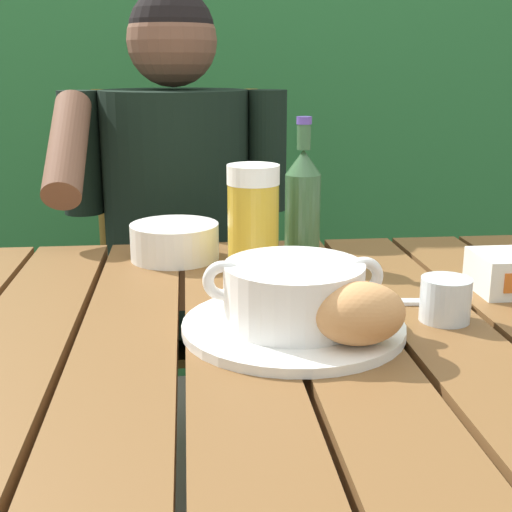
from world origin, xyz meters
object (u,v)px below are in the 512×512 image
beer_bottle (303,204)px  diner_bowl (175,241)px  person_eating (176,230)px  soup_bowl (294,292)px  chair_near_diner (181,304)px  table_knife (393,301)px  serving_plate (293,326)px  bread_roll (359,313)px  beer_glass (253,219)px  water_glass_small (445,299)px

beer_bottle → diner_bowl: 0.23m
person_eating → soup_bowl: person_eating is taller
chair_near_diner → table_knife: 0.91m
person_eating → diner_bowl: (0.00, -0.34, 0.06)m
serving_plate → beer_bottle: beer_bottle is taller
diner_bowl → table_knife: bearing=-41.3°
table_knife → person_eating: bearing=116.6°
chair_near_diner → person_eating: (-0.00, -0.21, 0.25)m
soup_bowl → diner_bowl: (-0.15, 0.35, -0.02)m
chair_near_diner → bread_roll: bearing=-77.7°
soup_bowl → beer_glass: size_ratio=1.30×
chair_near_diner → person_eating: person_eating is taller
soup_bowl → water_glass_small: size_ratio=3.42×
soup_bowl → water_glass_small: (0.20, 0.02, -0.02)m
person_eating → beer_bottle: person_eating is taller
bread_roll → beer_glass: size_ratio=0.66×
table_knife → chair_near_diner: bearing=110.3°
serving_plate → soup_bowl: bearing=0.0°
beer_bottle → diner_bowl: beer_bottle is taller
bread_roll → water_glass_small: 0.17m
chair_near_diner → beer_bottle: chair_near_diner is taller
chair_near_diner → serving_plate: chair_near_diner is taller
serving_plate → beer_bottle: 0.33m
chair_near_diner → person_eating: size_ratio=0.82×
beer_bottle → table_knife: 0.26m
person_eating → table_knife: size_ratio=7.21×
person_eating → water_glass_small: (0.35, -0.68, 0.06)m
person_eating → serving_plate: (0.15, -0.69, 0.04)m
serving_plate → beer_glass: bearing=95.5°
beer_glass → chair_near_diner: bearing=101.0°
chair_near_diner → bread_roll: size_ratio=8.95×
water_glass_small → soup_bowl: bearing=-175.0°
chair_near_diner → person_eating: bearing=-90.8°
beer_glass → table_knife: bearing=-44.2°
beer_bottle → table_knife: size_ratio=1.40×
table_knife → beer_glass: bearing=135.8°
serving_plate → beer_glass: size_ratio=1.61×
beer_bottle → bread_roll: bearing=-89.8°
chair_near_diner → water_glass_small: chair_near_diner is taller
water_glass_small → person_eating: bearing=117.5°
soup_bowl → diner_bowl: 0.38m
beer_glass → diner_bowl: beer_glass is taller
diner_bowl → soup_bowl: bearing=-66.9°
soup_bowl → water_glass_small: 0.20m
beer_glass → bread_roll: bearing=-75.1°
diner_bowl → bread_roll: bearing=-63.3°
beer_bottle → diner_bowl: bearing=169.4°
beer_glass → diner_bowl: (-0.12, 0.09, -0.06)m
soup_bowl → table_knife: 0.18m
table_knife → diner_bowl: bearing=138.7°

